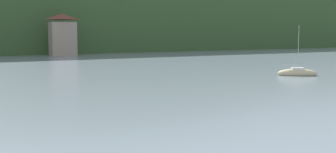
# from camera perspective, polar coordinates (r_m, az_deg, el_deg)

# --- Properties ---
(wooded_hillside) EXTENTS (352.00, 49.54, 56.78)m
(wooded_hillside) POSITION_cam_1_polar(r_m,az_deg,el_deg) (137.71, -15.67, 7.20)
(wooded_hillside) COLOR #38562D
(wooded_hillside) RESTS_ON ground_plane
(shore_building_central) EXTENTS (6.12, 4.17, 9.95)m
(shore_building_central) POSITION_cam_1_polar(r_m,az_deg,el_deg) (102.37, -14.19, 5.46)
(shore_building_central) COLOR gray
(shore_building_central) RESTS_ON ground_plane
(sailboat_far_1) EXTENTS (4.96, 4.28, 6.71)m
(sailboat_far_1) POSITION_cam_1_polar(r_m,az_deg,el_deg) (55.41, 17.27, 0.44)
(sailboat_far_1) COLOR #CCBC8E
(sailboat_far_1) RESTS_ON ground_plane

